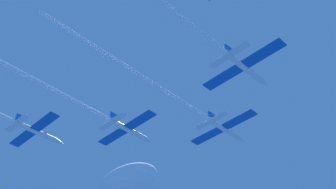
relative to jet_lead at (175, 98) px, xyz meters
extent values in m
cylinder|color=silver|center=(0.00, 17.11, -0.03)|extent=(1.28, 11.63, 1.28)
cone|color=silver|center=(0.00, 24.21, -0.03)|extent=(1.25, 2.56, 1.25)
ellipsoid|color=black|center=(0.00, 19.67, 0.52)|extent=(0.90, 2.33, 0.64)
cube|color=#0F51B2|center=(-5.06, 16.53, -0.03)|extent=(8.84, 2.56, 0.28)
cube|color=#0F51B2|center=(5.06, 16.53, -0.03)|extent=(8.84, 2.56, 0.28)
cube|color=#0F51B2|center=(0.00, 12.46, 1.54)|extent=(0.34, 2.09, 1.86)
cube|color=silver|center=(-2.63, 12.22, -0.03)|extent=(3.98, 1.54, 0.28)
cube|color=silver|center=(2.63, 12.22, -0.03)|extent=(3.98, 1.54, 0.28)
cylinder|color=white|center=(0.00, -11.73, -0.03)|extent=(1.15, 46.04, 1.15)
cylinder|color=silver|center=(-16.79, 0.53, -0.05)|extent=(1.28, 11.63, 1.28)
cone|color=silver|center=(-16.79, 7.63, -0.05)|extent=(1.25, 2.56, 1.25)
ellipsoid|color=black|center=(-16.79, 3.09, 0.49)|extent=(0.90, 2.33, 0.64)
cube|color=#0F51B2|center=(-21.85, -0.05, -0.05)|extent=(8.84, 2.56, 0.28)
cube|color=#0F51B2|center=(-11.73, -0.05, -0.05)|extent=(8.84, 2.56, 0.28)
cube|color=#0F51B2|center=(-16.79, -4.12, 1.52)|extent=(0.34, 2.09, 1.86)
cube|color=silver|center=(-19.42, -4.36, -0.05)|extent=(3.98, 1.54, 0.28)
cube|color=silver|center=(-14.16, -4.36, -0.05)|extent=(3.98, 1.54, 0.28)
cylinder|color=white|center=(-16.79, -30.86, -0.05)|extent=(1.15, 51.15, 1.15)
cylinder|color=silver|center=(17.81, 1.40, -1.33)|extent=(1.28, 11.63, 1.28)
cone|color=silver|center=(17.81, 8.50, -1.33)|extent=(1.25, 2.56, 1.25)
ellipsoid|color=black|center=(17.81, 3.96, -0.79)|extent=(0.90, 2.33, 0.64)
cube|color=#0F51B2|center=(12.75, 0.82, -1.33)|extent=(8.84, 2.56, 0.28)
cube|color=#0F51B2|center=(22.88, 0.82, -1.33)|extent=(8.84, 2.56, 0.28)
cube|color=#0F51B2|center=(17.81, -3.25, 0.24)|extent=(0.34, 2.09, 1.86)
cube|color=silver|center=(15.19, -3.49, -1.33)|extent=(3.98, 1.54, 0.28)
cube|color=silver|center=(20.44, -3.49, -1.33)|extent=(3.98, 1.54, 0.28)
cylinder|color=silver|center=(-32.94, -15.39, -0.40)|extent=(1.28, 11.63, 1.28)
cone|color=silver|center=(-32.94, -8.29, -0.40)|extent=(1.25, 2.56, 1.25)
ellipsoid|color=black|center=(-32.94, -12.83, 0.15)|extent=(0.90, 2.33, 0.64)
cube|color=#0F51B2|center=(-38.00, -15.97, -0.40)|extent=(8.84, 2.56, 0.28)
cube|color=#0F51B2|center=(-27.88, -15.97, -0.40)|extent=(8.84, 2.56, 0.28)
cube|color=#0F51B2|center=(-32.94, -20.04, 1.17)|extent=(0.34, 2.09, 1.86)
cube|color=silver|center=(-35.57, -20.28, -0.40)|extent=(3.98, 1.54, 0.28)
cube|color=silver|center=(-30.31, -20.28, -0.40)|extent=(3.98, 1.54, 0.28)
ellipsoid|color=white|center=(-51.56, 29.52, 9.38)|extent=(25.37, 13.95, 8.88)
camera|label=1|loc=(51.63, -53.77, -59.21)|focal=45.72mm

